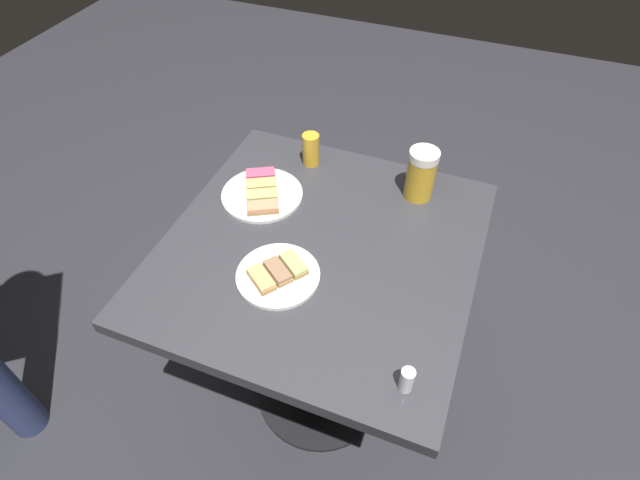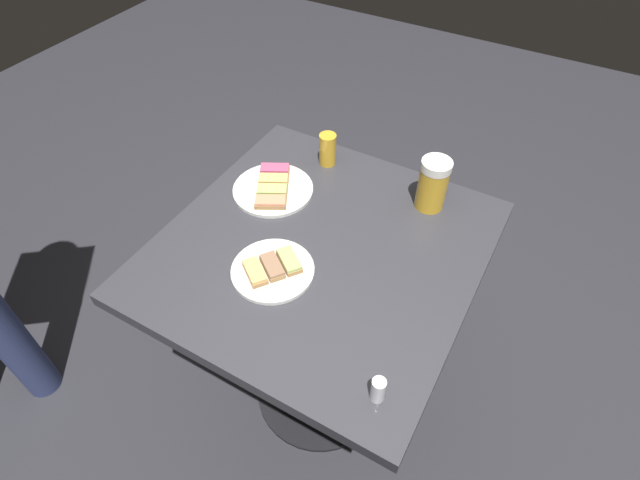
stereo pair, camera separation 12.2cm
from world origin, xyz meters
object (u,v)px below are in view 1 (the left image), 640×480
plate_near (278,274)px  beer_mug (422,173)px  plate_far (262,193)px  beer_glass_small (311,149)px  salt_shaker (407,380)px

plate_near → beer_mug: size_ratio=1.36×
plate_far → beer_glass_small: bearing=69.2°
beer_glass_small → plate_near: bearing=-78.3°
plate_far → beer_mug: (0.39, 0.16, 0.06)m
plate_far → salt_shaker: (0.50, -0.41, 0.02)m
plate_near → beer_glass_small: 0.44m
plate_far → salt_shaker: salt_shaker is taller
plate_far → salt_shaker: size_ratio=3.67×
plate_far → beer_mug: beer_mug is taller
plate_far → beer_glass_small: 0.20m
plate_far → beer_glass_small: (0.07, 0.18, 0.04)m
beer_glass_small → salt_shaker: beer_glass_small is taller
plate_near → beer_mug: 0.47m
plate_near → beer_glass_small: size_ratio=2.05×
beer_mug → salt_shaker: 0.58m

